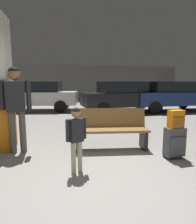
{
  "coord_description": "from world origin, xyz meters",
  "views": [
    {
      "loc": [
        -0.42,
        -2.63,
        1.46
      ],
      "look_at": [
        0.27,
        1.3,
        0.85
      ],
      "focal_mm": 30.98,
      "sensor_mm": 36.0,
      "label": 1
    }
  ],
  "objects_px": {
    "parked_car_far": "(38,95)",
    "parked_car_near": "(123,96)",
    "bench": "(111,129)",
    "adult": "(16,101)",
    "backpack_bright": "(176,119)",
    "suitcase": "(175,142)",
    "parked_car_side": "(170,95)",
    "child": "(76,133)"
  },
  "relations": [
    {
      "from": "backpack_bright",
      "to": "bench",
      "type": "bearing_deg",
      "value": 144.69
    },
    {
      "from": "parked_car_side",
      "to": "suitcase",
      "type": "bearing_deg",
      "value": -119.55
    },
    {
      "from": "adult",
      "to": "parked_car_side",
      "type": "bearing_deg",
      "value": 38.03
    },
    {
      "from": "adult",
      "to": "child",
      "type": "bearing_deg",
      "value": -44.9
    },
    {
      "from": "parked_car_far",
      "to": "parked_car_near",
      "type": "bearing_deg",
      "value": -18.29
    },
    {
      "from": "backpack_bright",
      "to": "child",
      "type": "height_order",
      "value": "child"
    },
    {
      "from": "adult",
      "to": "parked_car_side",
      "type": "distance_m",
      "value": 8.09
    },
    {
      "from": "child",
      "to": "parked_car_far",
      "type": "distance_m",
      "value": 7.63
    },
    {
      "from": "suitcase",
      "to": "parked_car_near",
      "type": "distance_m",
      "value": 5.89
    },
    {
      "from": "adult",
      "to": "parked_car_far",
      "type": "xyz_separation_m",
      "value": [
        -0.35,
        6.34,
        -0.29
      ]
    },
    {
      "from": "parked_car_far",
      "to": "child",
      "type": "bearing_deg",
      "value": -78.71
    },
    {
      "from": "backpack_bright",
      "to": "adult",
      "type": "distance_m",
      "value": 3.19
    },
    {
      "from": "backpack_bright",
      "to": "child",
      "type": "xyz_separation_m",
      "value": [
        -1.91,
        -0.28,
        -0.11
      ]
    },
    {
      "from": "bench",
      "to": "parked_car_near",
      "type": "relative_size",
      "value": 0.39
    },
    {
      "from": "suitcase",
      "to": "child",
      "type": "height_order",
      "value": "child"
    },
    {
      "from": "parked_car_side",
      "to": "child",
      "type": "bearing_deg",
      "value": -130.47
    },
    {
      "from": "suitcase",
      "to": "parked_car_near",
      "type": "bearing_deg",
      "value": 82.26
    },
    {
      "from": "suitcase",
      "to": "adult",
      "type": "distance_m",
      "value": 3.27
    },
    {
      "from": "backpack_bright",
      "to": "parked_car_near",
      "type": "xyz_separation_m",
      "value": [
        0.79,
        5.81,
        0.03
      ]
    },
    {
      "from": "bench",
      "to": "suitcase",
      "type": "distance_m",
      "value": 1.33
    },
    {
      "from": "suitcase",
      "to": "child",
      "type": "bearing_deg",
      "value": -171.54
    },
    {
      "from": "backpack_bright",
      "to": "parked_car_far",
      "type": "relative_size",
      "value": 0.08
    },
    {
      "from": "child",
      "to": "suitcase",
      "type": "bearing_deg",
      "value": 8.46
    },
    {
      "from": "bench",
      "to": "parked_car_far",
      "type": "height_order",
      "value": "parked_car_far"
    },
    {
      "from": "bench",
      "to": "backpack_bright",
      "type": "relative_size",
      "value": 4.85
    },
    {
      "from": "child",
      "to": "adult",
      "type": "xyz_separation_m",
      "value": [
        -1.15,
        1.14,
        0.44
      ]
    },
    {
      "from": "backpack_bright",
      "to": "parked_car_side",
      "type": "distance_m",
      "value": 6.71
    },
    {
      "from": "backpack_bright",
      "to": "parked_car_near",
      "type": "relative_size",
      "value": 0.08
    },
    {
      "from": "parked_car_far",
      "to": "parked_car_side",
      "type": "relative_size",
      "value": 1.04
    },
    {
      "from": "suitcase",
      "to": "parked_car_side",
      "type": "distance_m",
      "value": 6.73
    },
    {
      "from": "suitcase",
      "to": "parked_car_near",
      "type": "xyz_separation_m",
      "value": [
        0.79,
        5.81,
        0.48
      ]
    },
    {
      "from": "parked_car_far",
      "to": "parked_car_side",
      "type": "xyz_separation_m",
      "value": [
        6.72,
        -1.36,
        0.0
      ]
    },
    {
      "from": "bench",
      "to": "child",
      "type": "relative_size",
      "value": 1.53
    },
    {
      "from": "backpack_bright",
      "to": "child",
      "type": "bearing_deg",
      "value": -171.55
    },
    {
      "from": "child",
      "to": "parked_car_near",
      "type": "relative_size",
      "value": 0.25
    },
    {
      "from": "adult",
      "to": "parked_car_near",
      "type": "bearing_deg",
      "value": 52.15
    },
    {
      "from": "bench",
      "to": "adult",
      "type": "xyz_separation_m",
      "value": [
        -1.98,
        0.09,
        0.66
      ]
    },
    {
      "from": "parked_car_near",
      "to": "child",
      "type": "bearing_deg",
      "value": -113.92
    },
    {
      "from": "child",
      "to": "parked_car_side",
      "type": "relative_size",
      "value": 0.26
    },
    {
      "from": "bench",
      "to": "parked_car_far",
      "type": "distance_m",
      "value": 6.85
    },
    {
      "from": "child",
      "to": "parked_car_side",
      "type": "bearing_deg",
      "value": 49.53
    },
    {
      "from": "backpack_bright",
      "to": "parked_car_far",
      "type": "distance_m",
      "value": 7.97
    }
  ]
}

